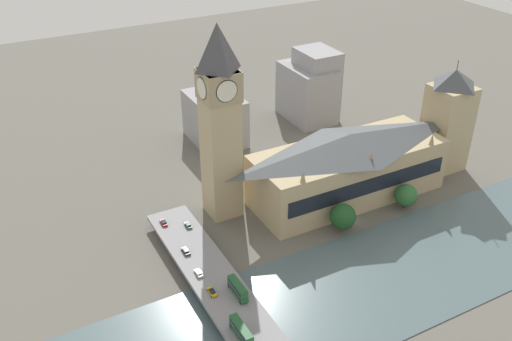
{
  "coord_description": "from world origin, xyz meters",
  "views": [
    {
      "loc": [
        -141.88,
        119.7,
        129.02
      ],
      "look_at": [
        22.64,
        31.6,
        20.05
      ],
      "focal_mm": 40.0,
      "sensor_mm": 36.0,
      "label": 1
    }
  ],
  "objects_px": {
    "road_bridge": "(245,324)",
    "car_southbound_extra": "(199,273)",
    "double_decker_bus_lead": "(241,331)",
    "clock_tower": "(220,119)",
    "victoria_tower": "(447,120)",
    "double_decker_bus_rear": "(238,288)",
    "car_northbound_lead": "(164,223)",
    "car_northbound_tail": "(188,225)",
    "car_southbound_mid": "(212,292)",
    "parliament_hall": "(348,166)",
    "car_southbound_lead": "(186,251)"
  },
  "relations": [
    {
      "from": "double_decker_bus_lead",
      "to": "car_northbound_tail",
      "type": "xyz_separation_m",
      "value": [
        57.84,
        -7.23,
        -1.98
      ]
    },
    {
      "from": "road_bridge",
      "to": "car_northbound_tail",
      "type": "xyz_separation_m",
      "value": [
        52.44,
        -3.49,
        1.6
      ]
    },
    {
      "from": "victoria_tower",
      "to": "car_southbound_extra",
      "type": "height_order",
      "value": "victoria_tower"
    },
    {
      "from": "car_southbound_lead",
      "to": "car_southbound_mid",
      "type": "height_order",
      "value": "car_southbound_lead"
    },
    {
      "from": "double_decker_bus_rear",
      "to": "clock_tower",
      "type": "bearing_deg",
      "value": -20.25
    },
    {
      "from": "car_northbound_tail",
      "to": "car_southbound_lead",
      "type": "bearing_deg",
      "value": 154.74
    },
    {
      "from": "road_bridge",
      "to": "double_decker_bus_lead",
      "type": "xyz_separation_m",
      "value": [
        -5.4,
        3.75,
        3.58
      ]
    },
    {
      "from": "clock_tower",
      "to": "car_southbound_mid",
      "type": "xyz_separation_m",
      "value": [
        -46.13,
        25.58,
        -35.35
      ]
    },
    {
      "from": "parliament_hall",
      "to": "victoria_tower",
      "type": "bearing_deg",
      "value": -89.94
    },
    {
      "from": "car_southbound_mid",
      "to": "double_decker_bus_rear",
      "type": "bearing_deg",
      "value": -122.36
    },
    {
      "from": "clock_tower",
      "to": "victoria_tower",
      "type": "distance_m",
      "value": 104.95
    },
    {
      "from": "road_bridge",
      "to": "double_decker_bus_lead",
      "type": "height_order",
      "value": "double_decker_bus_lead"
    },
    {
      "from": "double_decker_bus_rear",
      "to": "car_northbound_lead",
      "type": "height_order",
      "value": "double_decker_bus_rear"
    },
    {
      "from": "double_decker_bus_lead",
      "to": "double_decker_bus_rear",
      "type": "distance_m",
      "value": 18.02
    },
    {
      "from": "victoria_tower",
      "to": "road_bridge",
      "type": "height_order",
      "value": "victoria_tower"
    },
    {
      "from": "clock_tower",
      "to": "double_decker_bus_rear",
      "type": "bearing_deg",
      "value": 159.75
    },
    {
      "from": "parliament_hall",
      "to": "car_northbound_lead",
      "type": "distance_m",
      "value": 77.35
    },
    {
      "from": "double_decker_bus_lead",
      "to": "road_bridge",
      "type": "bearing_deg",
      "value": -34.77
    },
    {
      "from": "clock_tower",
      "to": "road_bridge",
      "type": "bearing_deg",
      "value": 160.36
    },
    {
      "from": "road_bridge",
      "to": "car_southbound_extra",
      "type": "xyz_separation_m",
      "value": [
        25.78,
        3.71,
        1.62
      ]
    },
    {
      "from": "road_bridge",
      "to": "car_southbound_extra",
      "type": "height_order",
      "value": "car_southbound_extra"
    },
    {
      "from": "clock_tower",
      "to": "double_decker_bus_rear",
      "type": "relative_size",
      "value": 7.56
    },
    {
      "from": "car_northbound_tail",
      "to": "car_southbound_extra",
      "type": "xyz_separation_m",
      "value": [
        -26.66,
        7.2,
        0.02
      ]
    },
    {
      "from": "road_bridge",
      "to": "double_decker_bus_rear",
      "type": "height_order",
      "value": "double_decker_bus_rear"
    },
    {
      "from": "car_northbound_tail",
      "to": "car_southbound_mid",
      "type": "bearing_deg",
      "value": 169.18
    },
    {
      "from": "double_decker_bus_rear",
      "to": "car_southbound_lead",
      "type": "bearing_deg",
      "value": 13.15
    },
    {
      "from": "parliament_hall",
      "to": "clock_tower",
      "type": "distance_m",
      "value": 58.41
    },
    {
      "from": "victoria_tower",
      "to": "car_northbound_lead",
      "type": "relative_size",
      "value": 11.39
    },
    {
      "from": "car_southbound_mid",
      "to": "double_decker_bus_lead",
      "type": "bearing_deg",
      "value": 179.5
    },
    {
      "from": "double_decker_bus_lead",
      "to": "car_southbound_extra",
      "type": "height_order",
      "value": "double_decker_bus_lead"
    },
    {
      "from": "double_decker_bus_lead",
      "to": "double_decker_bus_rear",
      "type": "height_order",
      "value": "double_decker_bus_lead"
    },
    {
      "from": "clock_tower",
      "to": "victoria_tower",
      "type": "bearing_deg",
      "value": -97.3
    },
    {
      "from": "victoria_tower",
      "to": "car_southbound_extra",
      "type": "distance_m",
      "value": 131.51
    },
    {
      "from": "road_bridge",
      "to": "car_southbound_mid",
      "type": "distance_m",
      "value": 16.04
    },
    {
      "from": "double_decker_bus_lead",
      "to": "double_decker_bus_rear",
      "type": "bearing_deg",
      "value": -23.27
    },
    {
      "from": "parliament_hall",
      "to": "road_bridge",
      "type": "distance_m",
      "value": 87.66
    },
    {
      "from": "clock_tower",
      "to": "double_decker_bus_lead",
      "type": "relative_size",
      "value": 6.82
    },
    {
      "from": "parliament_hall",
      "to": "car_southbound_mid",
      "type": "relative_size",
      "value": 17.73
    },
    {
      "from": "double_decker_bus_rear",
      "to": "car_southbound_extra",
      "type": "bearing_deg",
      "value": 25.86
    },
    {
      "from": "car_northbound_lead",
      "to": "car_northbound_tail",
      "type": "relative_size",
      "value": 1.06
    },
    {
      "from": "car_northbound_lead",
      "to": "car_southbound_lead",
      "type": "xyz_separation_m",
      "value": [
        -19.62,
        -0.89,
        0.03
      ]
    },
    {
      "from": "clock_tower",
      "to": "parliament_hall",
      "type": "bearing_deg",
      "value": -104.71
    },
    {
      "from": "car_southbound_mid",
      "to": "car_southbound_extra",
      "type": "bearing_deg",
      "value": 0.84
    },
    {
      "from": "car_southbound_mid",
      "to": "car_southbound_lead",
      "type": "bearing_deg",
      "value": -1.3
    },
    {
      "from": "car_northbound_lead",
      "to": "car_southbound_mid",
      "type": "xyz_separation_m",
      "value": [
        -42.68,
        -0.37,
        0.02
      ]
    },
    {
      "from": "victoria_tower",
      "to": "double_decker_bus_lead",
      "type": "distance_m",
      "value": 140.1
    },
    {
      "from": "victoria_tower",
      "to": "car_southbound_mid",
      "type": "bearing_deg",
      "value": 104.43
    },
    {
      "from": "parliament_hall",
      "to": "car_southbound_lead",
      "type": "relative_size",
      "value": 17.18
    },
    {
      "from": "victoria_tower",
      "to": "road_bridge",
      "type": "xyz_separation_m",
      "value": [
        -48.54,
        124.61,
        -19.17
      ]
    },
    {
      "from": "clock_tower",
      "to": "victoria_tower",
      "type": "relative_size",
      "value": 1.52
    }
  ]
}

